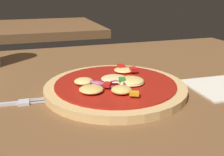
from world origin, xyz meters
TOP-DOWN VIEW (x-y plane):
  - dining_table at (0.00, 0.00)m, footprint 1.10×0.87m
  - pizza at (0.01, 0.01)m, footprint 0.26×0.26m
  - napkin at (0.21, -0.03)m, footprint 0.12×0.12m
  - background_table at (-0.11, 1.05)m, footprint 0.70×0.59m

SIDE VIEW (x-z plane):
  - dining_table at x=0.00m, z-range 0.00..0.04m
  - background_table at x=-0.11m, z-range 0.00..0.04m
  - napkin at x=0.21m, z-range 0.04..0.04m
  - pizza at x=0.01m, z-range 0.03..0.07m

